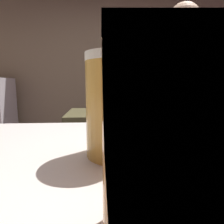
{
  "coord_description": "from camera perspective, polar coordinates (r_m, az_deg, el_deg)",
  "views": [
    {
      "loc": [
        -0.39,
        -1.24,
        1.17
      ],
      "look_at": [
        -0.36,
        -0.75,
        1.09
      ],
      "focal_mm": 31.36,
      "sensor_mm": 36.0,
      "label": 1
    }
  ],
  "objects": [
    {
      "name": "pint_glass_far",
      "position": [
        0.25,
        1.91,
        1.91
      ],
      "size": [
        0.08,
        0.08,
        0.13
      ],
      "color": "gold",
      "rests_on": "bar_counter"
    },
    {
      "name": "bottle_vinegar",
      "position": [
        3.3,
        9.77,
        9.64
      ],
      "size": [
        0.06,
        0.06,
        0.26
      ],
      "color": "red",
      "rests_on": "back_shelf"
    },
    {
      "name": "bottle_soy",
      "position": [
        3.19,
        10.93,
        9.71
      ],
      "size": [
        0.07,
        0.07,
        0.27
      ],
      "color": "#D9C67C",
      "rests_on": "back_shelf"
    },
    {
      "name": "pint_glass_near",
      "position": [
        0.11,
        16.64,
        -5.8
      ],
      "size": [
        0.08,
        0.08,
        0.13
      ],
      "color": "#B8671B",
      "rests_on": "bar_counter"
    },
    {
      "name": "wall_back",
      "position": [
        3.46,
        2.87,
        11.56
      ],
      "size": [
        5.2,
        0.1,
        2.7
      ],
      "primitive_type": "cube",
      "color": "gray",
      "rests_on": "ground"
    },
    {
      "name": "bottle_hot_sauce",
      "position": [
        3.15,
        0.5,
        9.27
      ],
      "size": [
        0.07,
        0.07,
        0.18
      ],
      "color": "#D3CC7B",
      "rests_on": "back_shelf"
    },
    {
      "name": "bartender",
      "position": [
        1.55,
        19.21,
        1.82
      ],
      "size": [
        0.5,
        0.56,
        1.72
      ],
      "rotation": [
        0.0,
        0.0,
        1.91
      ],
      "color": "#292C3E",
      "rests_on": "ground"
    },
    {
      "name": "chefs_knife",
      "position": [
        2.05,
        21.87,
        0.18
      ],
      "size": [
        0.24,
        0.06,
        0.01
      ],
      "primitive_type": "cube",
      "rotation": [
        0.0,
        0.0,
        -0.13
      ],
      "color": "silver",
      "rests_on": "prep_counter"
    },
    {
      "name": "prep_counter",
      "position": [
        2.14,
        17.19,
        -11.57
      ],
      "size": [
        2.1,
        0.6,
        0.89
      ],
      "primitive_type": "cube",
      "color": "#494328",
      "rests_on": "ground"
    },
    {
      "name": "back_shelf",
      "position": [
        3.27,
        7.22,
        -2.08
      ],
      "size": [
        0.88,
        0.36,
        1.14
      ],
      "primitive_type": "cube",
      "color": "#3F353A",
      "rests_on": "ground"
    },
    {
      "name": "mixing_bowl",
      "position": [
        1.85,
        3.12,
        0.7
      ],
      "size": [
        0.2,
        0.2,
        0.06
      ],
      "primitive_type": "cylinder",
      "color": "slate",
      "rests_on": "prep_counter"
    },
    {
      "name": "bottle_olive_oil",
      "position": [
        3.14,
        2.09,
        9.33
      ],
      "size": [
        0.07,
        0.07,
        0.19
      ],
      "color": "#3C5F96",
      "rests_on": "back_shelf"
    }
  ]
}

